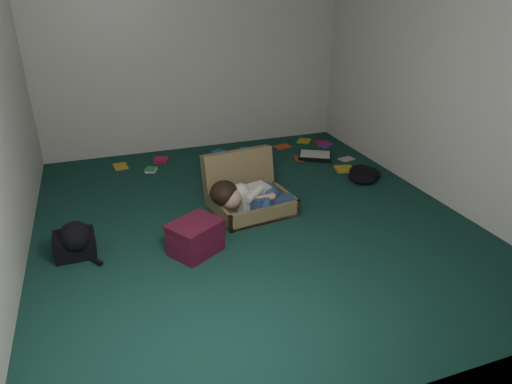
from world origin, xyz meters
TOP-DOWN VIEW (x-y plane):
  - floor at (0.00, 0.00)m, footprint 4.50×4.50m
  - wall_back at (0.00, 2.25)m, footprint 4.50×0.00m
  - wall_front at (0.00, -2.25)m, footprint 4.50×0.00m
  - wall_right at (2.00, 0.00)m, footprint 0.00×4.50m
  - suitcase at (0.04, 0.25)m, footprint 0.84×0.82m
  - person at (0.02, 0.05)m, footprint 0.83×0.40m
  - maroon_bin at (-0.64, -0.42)m, footprint 0.53×0.50m
  - backpack at (-1.61, -0.14)m, footprint 0.40×0.32m
  - clothing_pile at (1.61, 0.53)m, footprint 0.47×0.39m
  - paper_tray at (1.34, 1.29)m, footprint 0.52×0.48m
  - book_scatter at (0.67, 1.63)m, footprint 3.01×1.39m

SIDE VIEW (x-z plane):
  - floor at x=0.00m, z-range 0.00..0.00m
  - book_scatter at x=0.67m, z-range 0.00..0.02m
  - paper_tray at x=1.34m, z-range 0.00..0.06m
  - clothing_pile at x=1.61m, z-range 0.00..0.14m
  - backpack at x=-1.61m, z-range 0.00..0.24m
  - maroon_bin at x=-0.64m, z-range 0.00..0.29m
  - suitcase at x=0.04m, z-range -0.11..0.44m
  - person at x=0.02m, z-range 0.04..0.38m
  - wall_back at x=0.00m, z-range -0.95..3.55m
  - wall_front at x=0.00m, z-range -0.95..3.55m
  - wall_right at x=2.00m, z-range -0.95..3.55m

